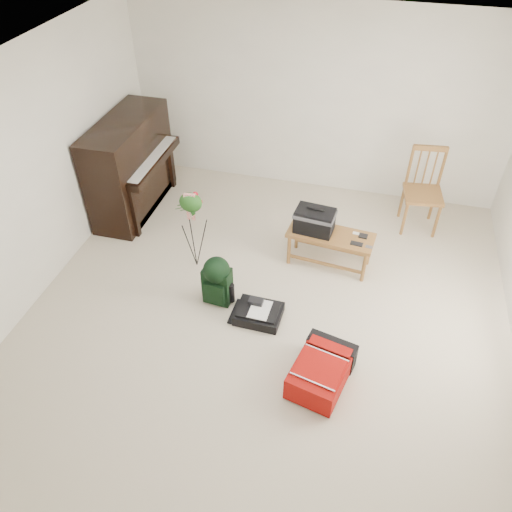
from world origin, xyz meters
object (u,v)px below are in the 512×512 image
(bench, at_px, (319,226))
(black_duffel, at_px, (259,313))
(red_suitcase, at_px, (322,367))
(green_backpack, at_px, (217,279))
(flower_stand, at_px, (194,231))
(piano, at_px, (131,168))
(dining_chair, at_px, (423,191))

(bench, xyz_separation_m, black_duffel, (-0.44, -1.05, -0.46))
(red_suitcase, bearing_deg, black_duffel, 155.09)
(green_backpack, bearing_deg, red_suitcase, -25.48)
(black_duffel, bearing_deg, flower_stand, 147.00)
(bench, distance_m, flower_stand, 1.42)
(flower_stand, bearing_deg, piano, 134.18)
(red_suitcase, height_order, black_duffel, red_suitcase)
(black_duffel, height_order, flower_stand, flower_stand)
(piano, xyz_separation_m, dining_chair, (3.69, 0.52, -0.08))
(bench, xyz_separation_m, flower_stand, (-1.36, -0.42, -0.03))
(piano, relative_size, green_backpack, 2.56)
(black_duffel, relative_size, green_backpack, 0.83)
(bench, xyz_separation_m, red_suitcase, (0.32, -1.64, -0.38))
(red_suitcase, xyz_separation_m, green_backpack, (-1.25, 0.72, 0.17))
(piano, relative_size, dining_chair, 1.42)
(red_suitcase, height_order, green_backpack, green_backpack)
(piano, bearing_deg, dining_chair, 8.07)
(black_duffel, xyz_separation_m, flower_stand, (-0.92, 0.63, 0.43))
(dining_chair, bearing_deg, red_suitcase, -113.70)
(dining_chair, xyz_separation_m, red_suitcase, (-0.82, -2.70, -0.36))
(dining_chair, height_order, black_duffel, dining_chair)
(bench, height_order, green_backpack, bench)
(red_suitcase, xyz_separation_m, flower_stand, (-1.68, 1.22, 0.35))
(red_suitcase, relative_size, flower_stand, 0.74)
(dining_chair, relative_size, flower_stand, 1.02)
(dining_chair, distance_m, black_duffel, 2.67)
(piano, relative_size, flower_stand, 1.44)
(green_backpack, height_order, flower_stand, flower_stand)
(bench, relative_size, green_backpack, 1.73)
(bench, bearing_deg, dining_chair, 48.78)
(bench, relative_size, red_suitcase, 1.32)
(bench, bearing_deg, piano, 174.07)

